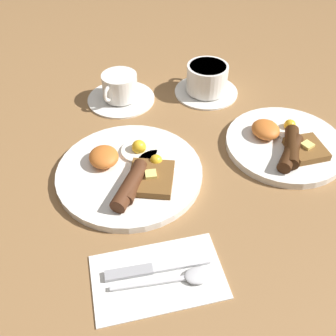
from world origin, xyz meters
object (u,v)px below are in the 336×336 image
(teacup_far, at_px, (207,81))
(knife, at_px, (152,268))
(teacup_near, at_px, (120,90))
(spoon, at_px, (187,277))
(breakfast_plate_far, at_px, (285,143))
(breakfast_plate_near, at_px, (131,172))

(teacup_far, bearing_deg, knife, -28.23)
(teacup_near, bearing_deg, spoon, 1.38)
(teacup_far, bearing_deg, teacup_near, -96.24)
(teacup_near, height_order, knife, teacup_near)
(breakfast_plate_far, bearing_deg, teacup_near, -131.47)
(teacup_near, height_order, spoon, teacup_near)
(breakfast_plate_near, bearing_deg, teacup_far, 135.80)
(teacup_near, distance_m, knife, 0.47)
(spoon, bearing_deg, breakfast_plate_far, 46.06)
(teacup_near, relative_size, teacup_far, 1.04)
(teacup_far, relative_size, knife, 0.94)
(breakfast_plate_near, relative_size, knife, 1.70)
(teacup_near, xyz_separation_m, spoon, (0.49, 0.01, -0.02))
(knife, bearing_deg, teacup_far, 65.65)
(teacup_near, relative_size, spoon, 1.02)
(breakfast_plate_far, xyz_separation_m, spoon, (0.24, -0.28, -0.00))
(teacup_near, height_order, teacup_far, teacup_far)
(breakfast_plate_near, distance_m, knife, 0.21)
(teacup_far, bearing_deg, breakfast_plate_near, -44.20)
(breakfast_plate_near, relative_size, breakfast_plate_far, 1.14)
(breakfast_plate_far, relative_size, teacup_near, 1.52)
(teacup_near, bearing_deg, teacup_far, 83.76)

